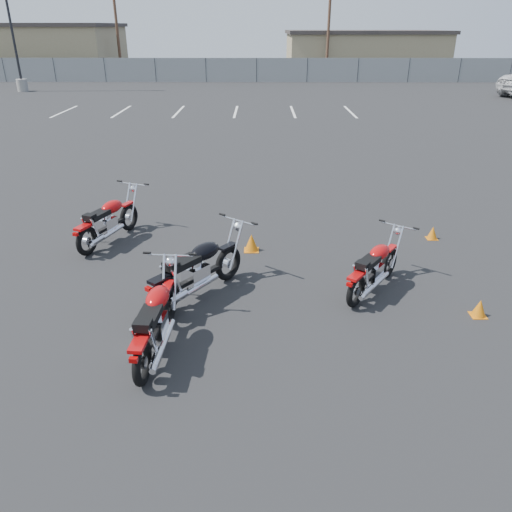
{
  "coord_description": "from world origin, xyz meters",
  "views": [
    {
      "loc": [
        0.25,
        -6.85,
        4.1
      ],
      "look_at": [
        0.2,
        0.6,
        0.65
      ],
      "focal_mm": 35.0,
      "sensor_mm": 36.0,
      "label": 1
    }
  ],
  "objects_px": {
    "motorcycle_third_red": "(156,320)",
    "motorcycle_front_red": "(108,221)",
    "motorcycle_rear_red": "(374,268)",
    "motorcycle_second_black": "(198,270)"
  },
  "relations": [
    {
      "from": "motorcycle_front_red",
      "to": "motorcycle_third_red",
      "type": "height_order",
      "value": "motorcycle_third_red"
    },
    {
      "from": "motorcycle_front_red",
      "to": "motorcycle_third_red",
      "type": "distance_m",
      "value": 4.16
    },
    {
      "from": "motorcycle_second_black",
      "to": "motorcycle_rear_red",
      "type": "height_order",
      "value": "motorcycle_second_black"
    },
    {
      "from": "motorcycle_front_red",
      "to": "motorcycle_rear_red",
      "type": "bearing_deg",
      "value": -22.44
    },
    {
      "from": "motorcycle_second_black",
      "to": "motorcycle_rear_red",
      "type": "relative_size",
      "value": 1.14
    },
    {
      "from": "motorcycle_third_red",
      "to": "motorcycle_front_red",
      "type": "bearing_deg",
      "value": 114.2
    },
    {
      "from": "motorcycle_front_red",
      "to": "motorcycle_second_black",
      "type": "relative_size",
      "value": 1.03
    },
    {
      "from": "motorcycle_rear_red",
      "to": "motorcycle_front_red",
      "type": "bearing_deg",
      "value": 157.56
    },
    {
      "from": "motorcycle_rear_red",
      "to": "motorcycle_second_black",
      "type": "bearing_deg",
      "value": -175.95
    },
    {
      "from": "motorcycle_second_black",
      "to": "motorcycle_third_red",
      "type": "bearing_deg",
      "value": -104.73
    }
  ]
}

